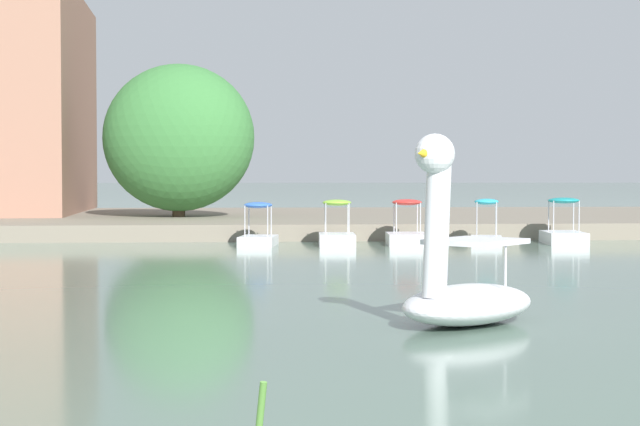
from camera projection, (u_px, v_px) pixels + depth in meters
shore_bank_far at (237, 221)px, 45.75m from camera, size 118.27×19.17×0.59m
swan_boat at (463, 284)px, 16.17m from camera, size 3.05×3.07×2.92m
pedal_boat_blue at (258, 232)px, 34.36m from camera, size 1.40×1.99×1.42m
pedal_boat_lime at (337, 233)px, 34.32m from camera, size 1.27×1.99×1.51m
pedal_boat_red at (407, 232)px, 34.67m from camera, size 1.45×2.25×1.51m
pedal_boat_cyan at (486, 230)px, 34.74m from camera, size 1.36×1.90×1.53m
pedal_boat_teal at (564, 232)px, 35.31m from camera, size 1.47×2.41×1.55m
tree_willow_overhanging at (178, 138)px, 42.98m from camera, size 7.54×6.74×6.25m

